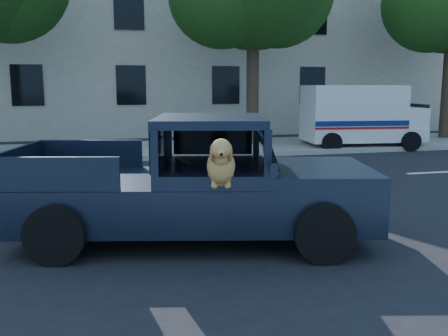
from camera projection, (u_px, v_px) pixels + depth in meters
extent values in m
plane|color=black|center=(124.00, 232.00, 7.62)|extent=(120.00, 120.00, 0.00)
cube|color=gray|center=(110.00, 151.00, 16.41)|extent=(60.00, 4.00, 0.15)
cylinder|color=#332619|center=(253.00, 85.00, 17.63)|extent=(0.44, 0.44, 4.40)
cylinder|color=#332619|center=(448.00, 85.00, 19.53)|extent=(0.44, 0.44, 4.40)
sphere|color=black|center=(431.00, 3.00, 18.46)|extent=(3.60, 3.60, 3.60)
cube|color=beige|center=(169.00, 35.00, 23.38)|extent=(26.00, 6.00, 9.00)
cube|color=black|center=(194.00, 199.00, 7.18)|extent=(5.31, 3.01, 0.64)
cube|color=black|center=(318.00, 172.00, 7.14)|extent=(1.84, 2.20, 0.15)
cube|color=black|center=(210.00, 121.00, 7.00)|extent=(1.87, 2.14, 0.12)
cube|color=black|center=(265.00, 144.00, 7.06)|extent=(0.61, 1.67, 0.54)
cube|color=black|center=(224.00, 193.00, 6.73)|extent=(0.64, 0.64, 0.37)
cube|color=black|center=(274.00, 170.00, 5.90)|extent=(0.10, 0.07, 0.15)
cube|color=silver|center=(362.00, 134.00, 17.48)|extent=(4.19, 2.23, 0.48)
cube|color=silver|center=(353.00, 106.00, 17.27)|extent=(3.43, 2.15, 1.44)
cube|color=silver|center=(405.00, 117.00, 17.61)|extent=(1.04, 1.85, 0.67)
cube|color=navy|center=(363.00, 123.00, 16.46)|extent=(3.24, 0.35, 0.17)
cube|color=#9E0F0F|center=(363.00, 128.00, 16.49)|extent=(3.24, 0.35, 0.07)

